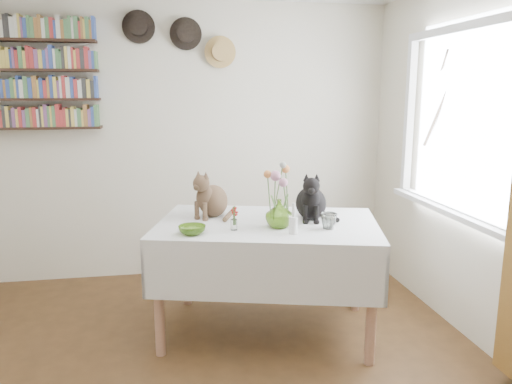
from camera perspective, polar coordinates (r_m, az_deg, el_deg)
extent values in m
cube|color=silver|center=(4.67, -9.59, 5.66)|extent=(4.04, 0.04, 2.54)
cube|color=white|center=(3.76, 22.43, 7.43)|extent=(0.01, 1.40, 1.20)
cube|color=white|center=(3.78, 23.19, 16.99)|extent=(0.06, 1.52, 0.06)
cube|color=white|center=(3.85, 21.72, -1.96)|extent=(0.06, 1.52, 0.06)
cube|color=white|center=(4.39, 17.34, 8.23)|extent=(0.06, 0.06, 1.20)
cube|color=white|center=(3.83, 21.34, -1.98)|extent=(0.12, 1.50, 0.04)
cube|color=white|center=(3.49, 1.33, -3.98)|extent=(1.71, 1.33, 0.06)
cylinder|color=tan|center=(3.36, -11.05, -12.20)|extent=(0.06, 0.06, 0.75)
cylinder|color=tan|center=(3.27, 13.07, -12.93)|extent=(0.06, 0.06, 0.75)
cylinder|color=tan|center=(4.09, -7.93, -7.70)|extent=(0.06, 0.06, 0.75)
cylinder|color=tan|center=(4.02, 11.46, -8.16)|extent=(0.06, 0.06, 0.75)
imported|color=#9ECF4D|center=(3.33, 2.67, -2.47)|extent=(0.19, 0.19, 0.19)
imported|color=#9ECF4D|center=(3.22, -7.32, -4.32)|extent=(0.24, 0.24, 0.05)
imported|color=white|center=(3.34, 8.28, -3.31)|extent=(0.13, 0.13, 0.11)
cylinder|color=white|center=(3.20, 4.29, -3.81)|extent=(0.06, 0.06, 0.11)
cylinder|color=white|center=(3.17, 4.32, -2.05)|extent=(0.02, 0.02, 0.09)
cylinder|color=white|center=(3.28, -2.54, -3.75)|extent=(0.04, 0.04, 0.07)
cone|color=white|center=(3.33, 8.71, -3.67)|extent=(0.05, 0.05, 0.07)
sphere|color=beige|center=(3.32, 8.73, -2.93)|extent=(0.03, 0.03, 0.03)
cylinder|color=#4C7233|center=(3.31, 2.14, -0.71)|extent=(0.01, 0.01, 0.30)
sphere|color=#C9829F|center=(3.28, 2.16, 1.86)|extent=(0.07, 0.07, 0.07)
cylinder|color=#4C7233|center=(3.30, 3.44, -1.11)|extent=(0.01, 0.01, 0.26)
sphere|color=#C9829F|center=(3.27, 3.46, 1.11)|extent=(0.06, 0.06, 0.06)
cylinder|color=#4C7233|center=(3.34, 3.58, -0.24)|extent=(0.01, 0.01, 0.34)
sphere|color=orange|center=(3.31, 3.62, 2.64)|extent=(0.06, 0.06, 0.06)
cylinder|color=#4C7233|center=(3.33, 1.53, -0.53)|extent=(0.01, 0.01, 0.31)
sphere|color=orange|center=(3.30, 1.54, 2.10)|extent=(0.05, 0.05, 0.05)
cylinder|color=#4C7233|center=(3.34, 2.50, 0.04)|extent=(0.01, 0.01, 0.37)
sphere|color=#999E93|center=(3.31, 2.53, 3.18)|extent=(0.04, 0.04, 0.04)
cube|color=black|center=(4.67, -23.36, 6.74)|extent=(1.00, 0.16, 0.02)
cube|color=black|center=(4.66, -23.60, 9.68)|extent=(1.00, 0.16, 0.02)
cube|color=black|center=(4.66, -23.84, 12.62)|extent=(1.00, 0.16, 0.02)
cube|color=black|center=(4.67, -24.08, 15.55)|extent=(1.00, 0.16, 0.02)
cylinder|color=black|center=(4.62, -13.27, 17.90)|extent=(0.28, 0.02, 0.28)
cylinder|color=black|center=(4.58, -13.30, 17.96)|extent=(0.16, 0.08, 0.16)
cylinder|color=black|center=(4.61, -8.04, 17.47)|extent=(0.28, 0.02, 0.28)
cylinder|color=black|center=(4.57, -8.02, 17.52)|extent=(0.16, 0.08, 0.16)
cylinder|color=tan|center=(4.62, -4.12, 15.67)|extent=(0.28, 0.02, 0.28)
cylinder|color=tan|center=(4.58, -4.07, 15.71)|extent=(0.16, 0.08, 0.16)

